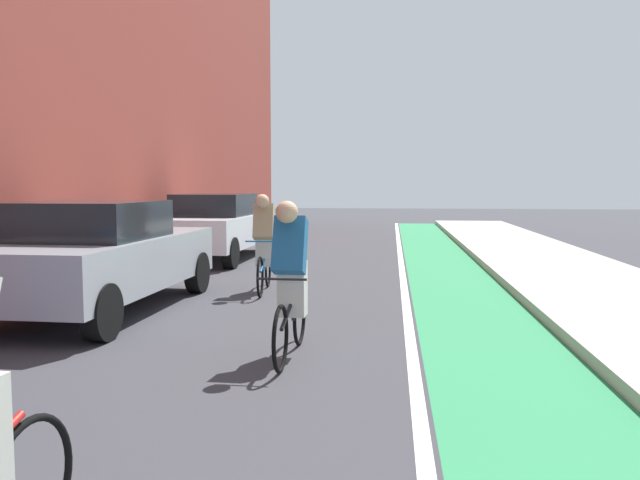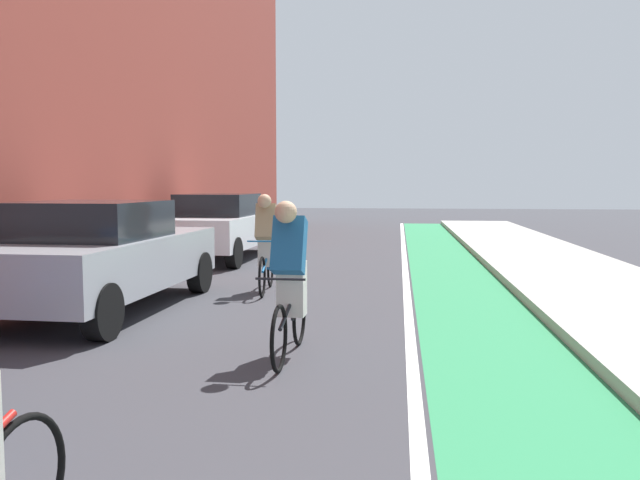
{
  "view_description": "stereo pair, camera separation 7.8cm",
  "coord_description": "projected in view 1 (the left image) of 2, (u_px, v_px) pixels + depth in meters",
  "views": [
    {
      "loc": [
        1.59,
        1.42,
        1.77
      ],
      "look_at": [
        0.8,
        8.61,
        1.14
      ],
      "focal_mm": 36.37,
      "sensor_mm": 36.0,
      "label": 1
    },
    {
      "loc": [
        1.67,
        1.43,
        1.77
      ],
      "look_at": [
        0.8,
        8.61,
        1.14
      ],
      "focal_mm": 36.37,
      "sensor_mm": 36.0,
      "label": 2
    }
  ],
  "objects": [
    {
      "name": "bike_lane_paint",
      "position": [
        449.0,
        274.0,
        12.63
      ],
      "size": [
        1.6,
        32.3,
        0.0
      ],
      "primitive_type": "cube",
      "color": "#2D8451",
      "rests_on": "ground"
    },
    {
      "name": "lane_divider_stripe",
      "position": [
        402.0,
        274.0,
        12.73
      ],
      "size": [
        0.12,
        32.3,
        0.0
      ],
      "primitive_type": "cube",
      "color": "white",
      "rests_on": "ground"
    },
    {
      "name": "cyclist_trailing",
      "position": [
        264.0,
        243.0,
        10.53
      ],
      "size": [
        0.48,
        1.69,
        1.6
      ],
      "color": "black",
      "rests_on": "ground"
    },
    {
      "name": "ground_plane",
      "position": [
        296.0,
        288.0,
        10.95
      ],
      "size": [
        71.06,
        71.06,
        0.0
      ],
      "primitive_type": "plane",
      "color": "#38383D"
    },
    {
      "name": "cyclist_mid",
      "position": [
        291.0,
        279.0,
        6.54
      ],
      "size": [
        0.48,
        1.7,
        1.6
      ],
      "color": "black",
      "rests_on": "ground"
    },
    {
      "name": "sidewalk_right",
      "position": [
        567.0,
        273.0,
        12.38
      ],
      "size": [
        2.84,
        32.3,
        0.14
      ],
      "primitive_type": "cube",
      "color": "#A8A59E",
      "rests_on": "ground"
    },
    {
      "name": "parked_sedan_silver",
      "position": [
        95.0,
        255.0,
        8.91
      ],
      "size": [
        2.1,
        4.44,
        1.53
      ],
      "color": "#9EA0A8",
      "rests_on": "ground"
    },
    {
      "name": "parked_sedan_white",
      "position": [
        217.0,
        226.0,
        15.16
      ],
      "size": [
        1.96,
        4.6,
        1.53
      ],
      "color": "silver",
      "rests_on": "ground"
    }
  ]
}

